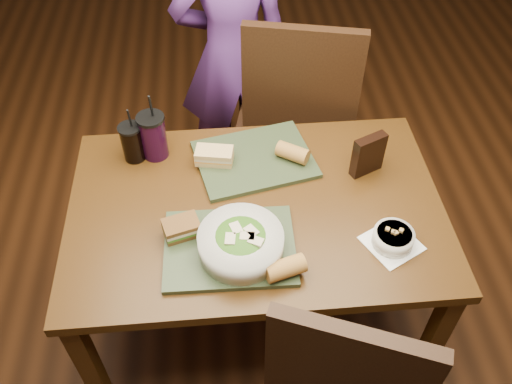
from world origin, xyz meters
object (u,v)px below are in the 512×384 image
tray_near (230,248)px  baguette_near (285,268)px  tray_far (255,159)px  cup_cola (132,142)px  cup_berry (153,136)px  chair_far (294,113)px  soup_bowl (393,238)px  dining_table (256,222)px  diner (232,53)px  sandwich_far (214,156)px  sandwich_near (181,228)px  chip_bag (368,155)px  salad_bowl (241,242)px  baguette_far (293,153)px

tray_near → baguette_near: baguette_near is taller
tray_far → cup_cola: cup_cola is taller
cup_berry → chair_far: bearing=32.2°
soup_bowl → dining_table: bearing=154.5°
diner → cup_berry: bearing=56.6°
sandwich_far → cup_berry: size_ratio=0.53×
sandwich_near → chip_bag: (0.67, 0.25, 0.04)m
dining_table → tray_far: bearing=86.4°
cup_cola → cup_berry: 0.08m
dining_table → salad_bowl: bearing=-107.9°
soup_bowl → chip_bag: 0.34m
chip_bag → dining_table: bearing=173.8°
chair_far → tray_near: (-0.33, -0.84, 0.14)m
tray_far → baguette_far: (0.14, -0.02, 0.04)m
diner → chair_far: bearing=124.0°
chip_bag → salad_bowl: bearing=-169.2°
tray_near → sandwich_near: 0.17m
baguette_far → cup_berry: (-0.51, 0.09, 0.04)m
tray_near → salad_bowl: 0.07m
diner → soup_bowl: bearing=104.2°
dining_table → chair_far: 0.70m
tray_far → sandwich_near: (-0.27, -0.34, 0.04)m
baguette_far → cup_cola: size_ratio=0.51×
diner → baguette_far: size_ratio=12.60×
sandwich_near → baguette_near: 0.37m
dining_table → cup_cola: cup_cola is taller
soup_bowl → cup_cola: (-0.86, 0.49, 0.05)m
baguette_near → chip_bag: 0.56m
dining_table → chair_far: (0.23, 0.66, -0.04)m
cup_cola → sandwich_near: bearing=-65.6°
dining_table → tray_near: (-0.10, -0.18, 0.10)m
tray_far → sandwich_far: sandwich_far is taller
cup_cola → tray_near: bearing=-54.4°
salad_bowl → tray_near: bearing=148.1°
sandwich_near → baguette_near: bearing=-30.8°
sandwich_near → chip_bag: chip_bag is taller
diner → salad_bowl: diner is taller
baguette_near → salad_bowl: bearing=142.2°
soup_bowl → sandwich_near: 0.69m
diner → cup_berry: (-0.33, -0.66, 0.09)m
tray_near → cup_cola: size_ratio=1.81×
sandwich_near → cup_cola: bearing=114.4°
diner → soup_bowl: 1.25m
salad_bowl → cup_berry: 0.58m
tray_near → baguette_far: size_ratio=3.53×
diner → cup_berry: size_ratio=5.37×
cup_cola → chip_bag: 0.86m
sandwich_far → baguette_far: 0.29m
sandwich_far → cup_cola: size_ratio=0.63×
salad_bowl → soup_bowl: size_ratio=1.25×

